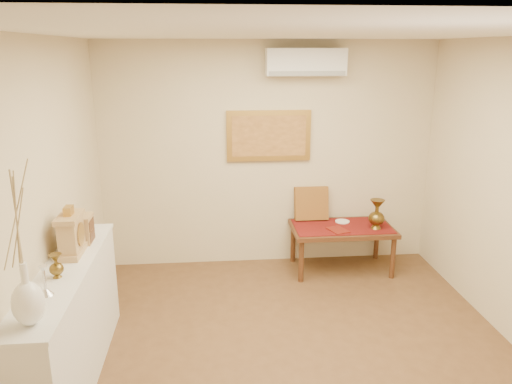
{
  "coord_description": "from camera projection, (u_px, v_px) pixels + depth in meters",
  "views": [
    {
      "loc": [
        -0.69,
        -3.6,
        2.59
      ],
      "look_at": [
        -0.25,
        1.15,
        1.22
      ],
      "focal_mm": 35.0,
      "sensor_mm": 36.0,
      "label": 1
    }
  ],
  "objects": [
    {
      "name": "menu",
      "position": [
        338.0,
        230.0,
        5.8
      ],
      "size": [
        0.26,
        0.3,
        0.01
      ],
      "primitive_type": "cube",
      "rotation": [
        0.0,
        0.0,
        0.36
      ],
      "color": "#65150D",
      "rests_on": "table_cloth"
    },
    {
      "name": "candlestick",
      "position": [
        45.0,
        281.0,
        3.36
      ],
      "size": [
        0.1,
        0.1,
        0.21
      ],
      "primitive_type": null,
      "color": "silver",
      "rests_on": "display_ledge"
    },
    {
      "name": "low_table",
      "position": [
        342.0,
        232.0,
        5.97
      ],
      "size": [
        1.2,
        0.7,
        0.55
      ],
      "color": "#522D18",
      "rests_on": "floor"
    },
    {
      "name": "display_ledge",
      "position": [
        71.0,
        326.0,
        3.93
      ],
      "size": [
        0.37,
        2.02,
        0.98
      ],
      "color": "silver",
      "rests_on": "floor"
    },
    {
      "name": "painting",
      "position": [
        269.0,
        136.0,
        5.91
      ],
      "size": [
        1.0,
        0.06,
        0.6
      ],
      "color": "#B18538",
      "rests_on": "wall_back"
    },
    {
      "name": "wall_left",
      "position": [
        34.0,
        224.0,
        3.68
      ],
      "size": [
        0.02,
        4.5,
        2.7
      ],
      "primitive_type": "cube",
      "color": "beige",
      "rests_on": "ground"
    },
    {
      "name": "plate",
      "position": [
        342.0,
        221.0,
        6.09
      ],
      "size": [
        0.17,
        0.17,
        0.01
      ],
      "primitive_type": "cylinder",
      "color": "white",
      "rests_on": "table_cloth"
    },
    {
      "name": "cushion",
      "position": [
        311.0,
        203.0,
        6.13
      ],
      "size": [
        0.41,
        0.18,
        0.42
      ],
      "primitive_type": "cube",
      "rotation": [
        -0.21,
        0.0,
        0.0
      ],
      "color": "maroon",
      "rests_on": "table_cloth"
    },
    {
      "name": "table_cloth",
      "position": [
        342.0,
        226.0,
        5.95
      ],
      "size": [
        1.14,
        0.59,
        0.01
      ],
      "primitive_type": "cube",
      "color": "maroon",
      "rests_on": "low_table"
    },
    {
      "name": "ceiling",
      "position": [
        307.0,
        33.0,
        3.48
      ],
      "size": [
        4.5,
        4.5,
        0.0
      ],
      "primitive_type": "plane",
      "rotation": [
        3.14,
        0.0,
        0.0
      ],
      "color": "white",
      "rests_on": "ground"
    },
    {
      "name": "wooden_chest",
      "position": [
        83.0,
        229.0,
        4.28
      ],
      "size": [
        0.16,
        0.21,
        0.24
      ],
      "color": "tan",
      "rests_on": "display_ledge"
    },
    {
      "name": "mantel_clock",
      "position": [
        71.0,
        234.0,
        4.01
      ],
      "size": [
        0.17,
        0.36,
        0.41
      ],
      "color": "tan",
      "rests_on": "display_ledge"
    },
    {
      "name": "brass_urn_small",
      "position": [
        56.0,
        263.0,
        3.62
      ],
      "size": [
        0.1,
        0.1,
        0.23
      ],
      "primitive_type": null,
      "color": "brown",
      "rests_on": "display_ledge"
    },
    {
      "name": "brass_urn_tall",
      "position": [
        377.0,
        211.0,
        5.81
      ],
      "size": [
        0.19,
        0.19,
        0.43
      ],
      "primitive_type": null,
      "color": "brown",
      "rests_on": "table_cloth"
    },
    {
      "name": "ac_unit",
      "position": [
        306.0,
        62.0,
        5.61
      ],
      "size": [
        0.9,
        0.25,
        0.3
      ],
      "color": "silver",
      "rests_on": "wall_back"
    },
    {
      "name": "floor",
      "position": [
        298.0,
        366.0,
        4.23
      ],
      "size": [
        4.5,
        4.5,
        0.0
      ],
      "primitive_type": "plane",
      "color": "brown",
      "rests_on": "ground"
    },
    {
      "name": "wall_back",
      "position": [
        268.0,
        156.0,
        6.01
      ],
      "size": [
        4.0,
        0.02,
        2.7
      ],
      "primitive_type": "cube",
      "color": "beige",
      "rests_on": "ground"
    },
    {
      "name": "white_vase",
      "position": [
        20.0,
        246.0,
        2.89
      ],
      "size": [
        0.19,
        0.19,
        1.02
      ],
      "primitive_type": null,
      "color": "white",
      "rests_on": "display_ledge"
    }
  ]
}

